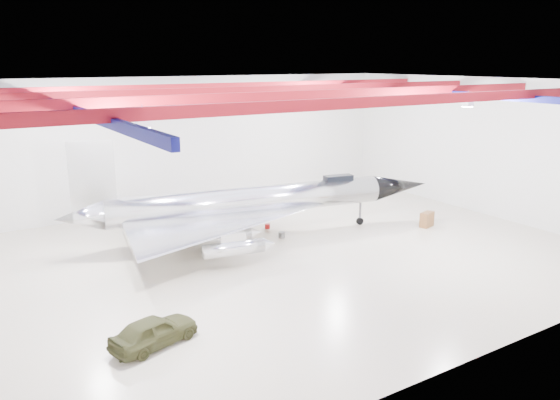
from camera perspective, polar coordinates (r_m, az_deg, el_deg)
floor at (r=35.19m, az=-0.60°, el=-5.99°), size 40.00×40.00×0.00m
wall_back at (r=46.95m, az=-10.26°, el=5.88°), size 40.00×0.00×40.00m
wall_right at (r=47.13m, az=20.70°, el=5.21°), size 0.00×30.00×30.00m
ceiling at (r=33.02m, az=-0.65°, el=12.21°), size 40.00×40.00×0.00m
ceiling_structure at (r=33.05m, az=-0.65°, el=11.04°), size 39.50×29.50×1.08m
jet_aircraft at (r=38.18m, az=-3.17°, el=-0.50°), size 27.44×18.21×7.52m
jeep at (r=25.31m, az=-13.03°, el=-13.20°), size 4.33×2.68×1.38m
desk at (r=42.82m, az=15.10°, el=-1.97°), size 1.36×0.94×1.13m
toolbox_red at (r=41.56m, az=-9.96°, el=-2.75°), size 0.51×0.42×0.34m
engine_drum at (r=38.88m, az=0.17°, el=-3.66°), size 0.48×0.48×0.42m
crate_small at (r=37.78m, az=-12.95°, el=-4.74°), size 0.40×0.35×0.23m
tool_chest at (r=40.95m, az=-1.32°, el=-2.77°), size 0.45×0.45×0.36m
oil_barrel at (r=39.92m, az=-7.27°, el=-3.34°), size 0.63×0.56×0.37m
spares_box at (r=41.89m, az=-7.50°, el=-2.49°), size 0.47×0.47×0.38m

